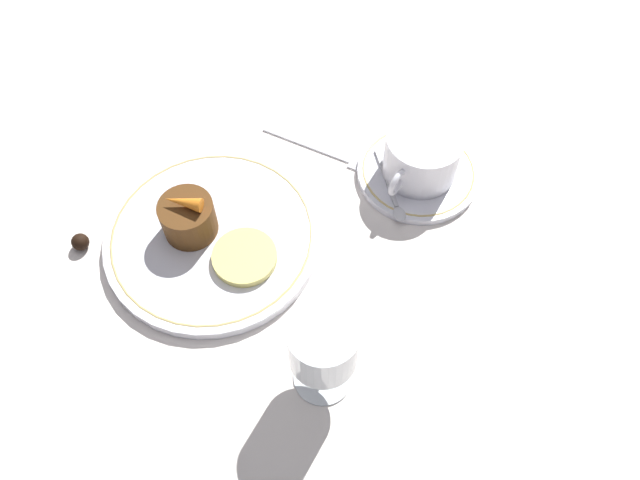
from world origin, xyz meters
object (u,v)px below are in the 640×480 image
Objects in this scene: wine_glass at (323,347)px; fork at (338,156)px; dinner_plate at (213,237)px; coffee_cup at (422,154)px; dessert_cake at (188,218)px.

wine_glass is 0.31m from fork.
dinner_plate is 0.27m from coffee_cup.
wine_glass is 1.92× the size of dessert_cake.
coffee_cup is 0.30m from wine_glass.
coffee_cup is at bearing -167.77° from wine_glass.
fork is (0.04, -0.10, -0.04)m from coffee_cup.
wine_glass is 0.24m from dessert_cake.
fork is (-0.25, -0.16, -0.08)m from wine_glass.
dessert_cake is (0.20, -0.07, 0.04)m from fork.
wine_glass is at bearing 12.23° from coffee_cup.
fork is 2.78× the size of dessert_cake.
fork is at bearing -147.23° from wine_glass.
coffee_cup is at bearing 147.89° from dinner_plate.
dessert_cake is (0.24, -0.17, -0.01)m from coffee_cup.
coffee_cup is at bearing 109.88° from fork.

